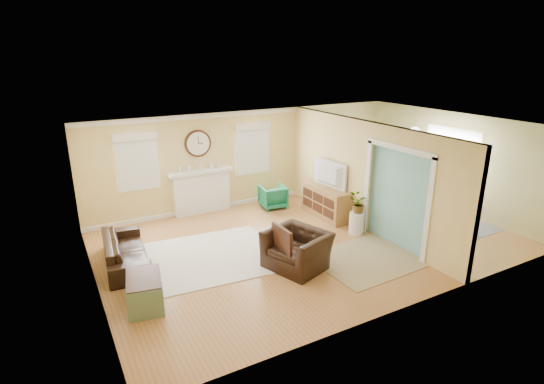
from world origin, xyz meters
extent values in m
plane|color=#AB6538|center=(0.00, 0.00, 0.00)|extent=(9.00, 9.00, 0.00)
cube|color=tan|center=(0.00, 3.00, 1.30)|extent=(9.00, 0.02, 2.60)
cube|color=tan|center=(0.00, -3.00, 1.30)|extent=(9.00, 0.02, 2.60)
cube|color=tan|center=(-4.50, 0.00, 1.30)|extent=(0.02, 6.00, 2.60)
cube|color=tan|center=(4.50, 0.00, 1.30)|extent=(0.02, 6.00, 2.60)
cube|color=white|center=(0.00, 0.00, 2.60)|extent=(9.00, 6.00, 0.02)
cube|color=tan|center=(1.50, 1.40, 1.30)|extent=(0.12, 3.20, 2.60)
cube|color=tan|center=(1.50, -2.50, 1.30)|extent=(0.12, 1.00, 2.60)
cube|color=tan|center=(1.50, -1.10, 2.40)|extent=(0.12, 1.80, 0.40)
cube|color=white|center=(1.43, -0.20, 1.10)|extent=(0.04, 0.12, 2.20)
cube|color=white|center=(1.43, -2.00, 1.10)|extent=(0.04, 0.12, 2.20)
cube|color=white|center=(1.43, -1.10, 2.20)|extent=(0.04, 1.92, 0.12)
cube|color=#6FA8A1|center=(1.57, 0.00, 1.30)|extent=(0.02, 6.00, 2.60)
cube|color=white|center=(-1.50, 2.88, 0.55)|extent=(1.50, 0.24, 1.10)
cube|color=white|center=(-1.50, 2.85, 1.13)|extent=(1.70, 0.30, 0.08)
cube|color=black|center=(-1.50, 2.98, 0.50)|extent=(0.85, 0.02, 0.75)
cube|color=gold|center=(-1.50, 2.87, 0.42)|extent=(0.85, 0.02, 0.62)
cylinder|color=#3F2319|center=(-1.50, 2.97, 1.85)|extent=(0.70, 0.06, 0.70)
cylinder|color=silver|center=(-1.50, 2.94, 1.85)|extent=(0.60, 0.01, 0.60)
cube|color=black|center=(-1.50, 2.93, 1.95)|extent=(0.02, 0.01, 0.20)
cube|color=black|center=(-1.44, 2.93, 1.85)|extent=(0.12, 0.01, 0.02)
cube|color=white|center=(-3.05, 2.98, 1.55)|extent=(0.90, 0.03, 1.30)
cube|color=white|center=(-3.05, 2.95, 1.55)|extent=(1.00, 0.04, 1.40)
cube|color=beige|center=(-3.05, 2.91, 2.18)|extent=(1.05, 0.10, 0.18)
cube|color=white|center=(0.05, 2.98, 1.55)|extent=(0.90, 0.03, 1.30)
cube|color=white|center=(0.05, 2.95, 1.55)|extent=(1.00, 0.04, 1.40)
cube|color=beige|center=(0.05, 2.91, 2.18)|extent=(1.05, 0.10, 0.18)
cube|color=white|center=(4.47, 0.00, 1.10)|extent=(0.03, 1.60, 2.10)
cube|color=white|center=(4.44, 0.00, 1.10)|extent=(0.03, 1.70, 2.20)
cylinder|color=gold|center=(3.00, 0.00, 2.45)|extent=(0.02, 0.02, 0.30)
sphere|color=white|center=(3.00, 0.00, 2.20)|extent=(0.30, 0.30, 0.30)
cube|color=beige|center=(-2.31, 0.32, 0.01)|extent=(2.96, 2.62, 0.01)
cube|color=tan|center=(0.53, -1.35, 0.01)|extent=(2.21, 1.84, 0.01)
cube|color=slate|center=(3.26, -0.31, 0.01)|extent=(2.39, 2.99, 0.01)
imported|color=black|center=(-3.86, 0.84, 0.29)|extent=(0.96, 2.06, 0.58)
imported|color=black|center=(-0.91, -0.92, 0.37)|extent=(1.32, 1.41, 0.75)
imported|color=#0E6E3E|center=(0.33, 2.31, 0.31)|extent=(0.74, 0.75, 0.61)
cube|color=gray|center=(-3.86, -0.84, 0.25)|extent=(0.72, 1.00, 0.51)
cube|color=#3F2319|center=(-3.86, -0.84, 0.52)|extent=(0.68, 0.95, 0.02)
cube|color=#A97738|center=(1.21, 1.06, 0.40)|extent=(0.52, 1.56, 0.80)
cube|color=#3F2319|center=(0.95, 0.59, 0.55)|extent=(0.01, 0.42, 0.22)
cube|color=#3F2319|center=(0.95, 0.59, 0.28)|extent=(0.01, 0.42, 0.22)
cube|color=#3F2319|center=(0.95, 1.06, 0.55)|extent=(0.01, 0.42, 0.22)
cube|color=#3F2319|center=(0.95, 1.06, 0.28)|extent=(0.01, 0.42, 0.22)
cube|color=#3F2319|center=(0.95, 1.53, 0.55)|extent=(0.01, 0.42, 0.22)
cube|color=#3F2319|center=(0.95, 1.53, 0.28)|extent=(0.01, 0.42, 0.22)
imported|color=black|center=(1.19, 1.06, 1.13)|extent=(0.28, 1.17, 0.67)
cylinder|color=white|center=(1.20, -0.18, 0.25)|extent=(0.35, 0.35, 0.51)
imported|color=#337F33|center=(1.20, -0.18, 0.74)|extent=(0.55, 0.54, 0.46)
imported|color=#3F2319|center=(3.26, -0.31, 0.35)|extent=(1.40, 2.12, 0.69)
cube|color=slate|center=(3.27, 0.71, 0.41)|extent=(0.46, 0.46, 0.05)
cube|color=slate|center=(3.27, 0.71, 0.64)|extent=(0.38, 0.14, 0.45)
cylinder|color=black|center=(3.38, 0.89, 0.19)|extent=(0.03, 0.03, 0.38)
cylinder|color=black|center=(3.45, 0.59, 0.19)|extent=(0.03, 0.03, 0.38)
cylinder|color=black|center=(3.08, 0.82, 0.19)|extent=(0.03, 0.03, 0.38)
cylinder|color=black|center=(3.15, 0.52, 0.19)|extent=(0.03, 0.03, 0.38)
cube|color=slate|center=(3.20, -1.41, 0.48)|extent=(0.55, 0.55, 0.05)
cube|color=slate|center=(3.20, -1.41, 0.74)|extent=(0.44, 0.17, 0.53)
cylinder|color=black|center=(3.08, -1.63, 0.22)|extent=(0.03, 0.03, 0.45)
cylinder|color=black|center=(2.98, -1.28, 0.22)|extent=(0.03, 0.03, 0.45)
cylinder|color=black|center=(3.42, -1.53, 0.22)|extent=(0.03, 0.03, 0.45)
cylinder|color=black|center=(3.32, -1.18, 0.22)|extent=(0.03, 0.03, 0.45)
cube|color=white|center=(2.63, -0.38, 0.47)|extent=(0.47, 0.47, 0.05)
cube|color=white|center=(2.63, -0.38, 0.73)|extent=(0.08, 0.44, 0.52)
cylinder|color=black|center=(2.47, -0.19, 0.22)|extent=(0.03, 0.03, 0.44)
cylinder|color=black|center=(2.82, -0.22, 0.22)|extent=(0.03, 0.03, 0.44)
cylinder|color=black|center=(2.44, -0.54, 0.22)|extent=(0.03, 0.03, 0.44)
cylinder|color=black|center=(2.79, -0.57, 0.22)|extent=(0.03, 0.03, 0.44)
cube|color=slate|center=(3.97, -0.29, 0.42)|extent=(0.40, 0.40, 0.05)
cube|color=slate|center=(3.97, -0.29, 0.65)|extent=(0.05, 0.39, 0.47)
cylinder|color=black|center=(4.13, -0.44, 0.20)|extent=(0.03, 0.03, 0.39)
cylinder|color=black|center=(3.81, -0.45, 0.20)|extent=(0.03, 0.03, 0.39)
cylinder|color=black|center=(4.12, -0.13, 0.20)|extent=(0.03, 0.03, 0.39)
cylinder|color=black|center=(3.81, -0.13, 0.20)|extent=(0.03, 0.03, 0.39)
camera|label=1|loc=(-4.98, -7.31, 4.07)|focal=28.00mm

